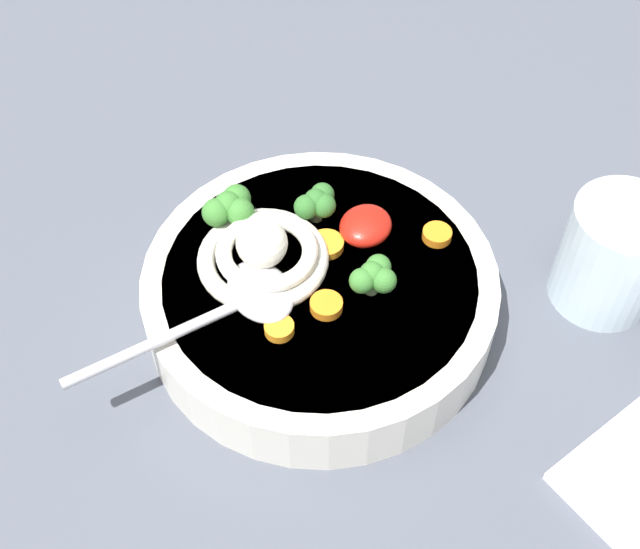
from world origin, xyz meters
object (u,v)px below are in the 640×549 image
at_px(soup_bowl, 320,294).
at_px(drinking_glass, 613,255).
at_px(noodle_pile, 263,255).
at_px(soup_spoon, 247,301).

relative_size(soup_bowl, drinking_glass, 2.89).
bearing_deg(soup_bowl, drinking_glass, -53.31).
distance_m(soup_bowl, noodle_pile, 0.06).
bearing_deg(drinking_glass, noodle_pile, 124.20).
bearing_deg(drinking_glass, soup_spoon, 131.93).
bearing_deg(drinking_glass, soup_bowl, 126.69).
distance_m(soup_bowl, soup_spoon, 0.07).
height_order(noodle_pile, soup_spoon, noodle_pile).
xyz_separation_m(noodle_pile, drinking_glass, (0.15, -0.22, -0.02)).
distance_m(noodle_pile, soup_spoon, 0.04).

